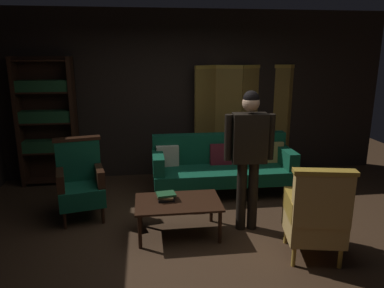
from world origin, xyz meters
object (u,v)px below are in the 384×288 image
object	(u,v)px
bookshelf	(47,120)
standing_figure	(249,148)
velvet_couch	(222,163)
coffee_table	(178,205)
armchair_gilt_accent	(316,216)
book_green_cloth	(166,194)
book_tan_leather	(166,196)
folding_screen	(251,118)
book_black_cloth	(166,198)
armchair_wing_left	(80,181)

from	to	relation	value
bookshelf	standing_figure	world-z (taller)	bookshelf
velvet_couch	standing_figure	bearing A→B (deg)	-87.74
coffee_table	armchair_gilt_accent	distance (m)	1.54
velvet_couch	coffee_table	distance (m)	1.50
velvet_couch	bookshelf	bearing A→B (deg)	164.64
standing_figure	armchair_gilt_accent	bearing A→B (deg)	-55.38
standing_figure	book_green_cloth	world-z (taller)	standing_figure
velvet_couch	book_tan_leather	world-z (taller)	velvet_couch
bookshelf	armchair_gilt_accent	size ratio (longest dim) A/B	1.97
armchair_gilt_accent	folding_screen	bearing A→B (deg)	86.92
book_black_cloth	armchair_gilt_accent	bearing A→B (deg)	-27.42
folding_screen	book_black_cloth	world-z (taller)	folding_screen
armchair_wing_left	book_tan_leather	xyz separation A→B (m)	(1.08, -0.58, -0.03)
velvet_couch	armchair_wing_left	bearing A→B (deg)	-162.79
bookshelf	book_black_cloth	size ratio (longest dim) A/B	10.78
bookshelf	book_tan_leather	world-z (taller)	bookshelf
armchair_wing_left	standing_figure	world-z (taller)	standing_figure
velvet_couch	armchair_gilt_accent	size ratio (longest dim) A/B	2.04
folding_screen	armchair_gilt_accent	bearing A→B (deg)	-93.08
book_black_cloth	folding_screen	bearing A→B (deg)	52.10
standing_figure	book_black_cloth	distance (m)	1.15
bookshelf	coffee_table	xyz separation A→B (m)	(1.90, -2.01, -0.69)
folding_screen	book_green_cloth	distance (m)	2.73
book_green_cloth	velvet_couch	bearing A→B (deg)	52.15
velvet_couch	book_black_cloth	world-z (taller)	velvet_couch
coffee_table	book_tan_leather	size ratio (longest dim) A/B	5.49
folding_screen	armchair_wing_left	xyz separation A→B (m)	(-2.73, -1.54, -0.50)
folding_screen	standing_figure	xyz separation A→B (m)	(-0.67, -2.15, 0.04)
book_black_cloth	book_tan_leather	xyz separation A→B (m)	(0.00, 0.00, 0.03)
velvet_couch	book_green_cloth	distance (m)	1.52
armchair_wing_left	book_tan_leather	bearing A→B (deg)	-28.25
folding_screen	velvet_couch	distance (m)	1.28
book_tan_leather	velvet_couch	bearing A→B (deg)	52.15
bookshelf	armchair_gilt_accent	world-z (taller)	bookshelf
bookshelf	standing_figure	distance (m)	3.38
velvet_couch	armchair_gilt_accent	bearing A→B (deg)	-74.10
folding_screen	standing_figure	distance (m)	2.26
armchair_gilt_accent	coffee_table	bearing A→B (deg)	152.44
standing_figure	book_tan_leather	size ratio (longest dim) A/B	9.34
armchair_gilt_accent	book_green_cloth	bearing A→B (deg)	152.58
standing_figure	book_green_cloth	size ratio (longest dim) A/B	7.84
armchair_wing_left	book_green_cloth	bearing A→B (deg)	-28.25
armchair_wing_left	book_green_cloth	xyz separation A→B (m)	(1.08, -0.58, -0.00)
bookshelf	standing_figure	xyz separation A→B (m)	(2.75, -1.97, -0.04)
folding_screen	book_tan_leather	xyz separation A→B (m)	(-1.65, -2.12, -0.52)
velvet_couch	book_tan_leather	size ratio (longest dim) A/B	11.64
folding_screen	coffee_table	xyz separation A→B (m)	(-1.52, -2.19, -0.61)
armchair_wing_left	book_green_cloth	size ratio (longest dim) A/B	4.79
standing_figure	book_green_cloth	distance (m)	1.12
book_tan_leather	book_green_cloth	distance (m)	0.03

